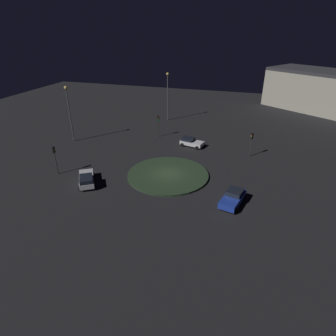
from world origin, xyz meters
TOP-DOWN VIEW (x-y plane):
  - ground_plane at (0.00, 0.00)m, footprint 115.54×115.54m
  - roundabout_island at (0.00, 0.00)m, footprint 11.11×11.11m
  - car_silver at (9.30, 5.50)m, footprint 3.92×4.76m
  - car_white at (-0.61, -11.32)m, footprint 4.13×2.79m
  - car_blue at (-9.18, 4.44)m, footprint 2.95×4.65m
  - traffic_light_east at (14.68, 4.10)m, footprint 0.39×0.35m
  - traffic_light_southwest at (-10.34, -9.88)m, footprint 0.39×0.38m
  - traffic_light_southeast at (6.14, -13.94)m, footprint 0.36×0.39m
  - streetlamp_south at (7.60, -24.27)m, footprint 0.55×0.55m
  - streetlamp_east at (19.85, -7.47)m, footprint 0.57×0.57m
  - store_building at (-26.87, -41.34)m, footprint 30.81×25.72m

SIDE VIEW (x-z plane):
  - ground_plane at x=0.00m, z-range 0.00..0.00m
  - roundabout_island at x=0.00m, z-range 0.00..0.26m
  - car_white at x=-0.61m, z-range 0.03..1.43m
  - car_silver at x=9.30m, z-range 0.04..1.54m
  - car_blue at x=-9.18m, z-range 0.02..1.59m
  - traffic_light_southwest at x=-10.34m, z-range 0.82..4.64m
  - traffic_light_southeast at x=6.14m, z-range 0.84..4.78m
  - traffic_light_east at x=14.68m, z-range 0.87..4.94m
  - store_building at x=-26.87m, z-range 0.00..9.18m
  - streetlamp_east at x=19.85m, z-range 1.58..11.17m
  - streetlamp_south at x=7.60m, z-range 1.52..11.41m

